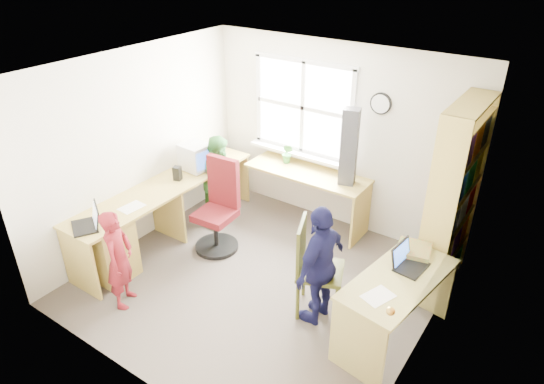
# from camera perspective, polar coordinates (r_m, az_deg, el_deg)

# --- Properties ---
(room) EXTENTS (3.64, 3.44, 2.44)m
(room) POSITION_cam_1_polar(r_m,az_deg,el_deg) (4.99, -0.89, 0.97)
(room) COLOR #484039
(room) RESTS_ON ground
(l_desk) EXTENTS (2.38, 2.95, 0.75)m
(l_desk) POSITION_cam_1_polar(r_m,az_deg,el_deg) (5.91, -13.52, -3.68)
(l_desk) COLOR #CDAF52
(l_desk) RESTS_ON ground
(right_desk) EXTENTS (0.78, 1.35, 0.74)m
(right_desk) POSITION_cam_1_polar(r_m,az_deg,el_deg) (4.74, 14.45, -11.67)
(right_desk) COLOR tan
(right_desk) RESTS_ON ground
(bookshelf) EXTENTS (0.30, 1.02, 2.10)m
(bookshelf) POSITION_cam_1_polar(r_m,az_deg,el_deg) (5.41, 20.46, -1.28)
(bookshelf) COLOR #CDAF52
(bookshelf) RESTS_ON ground
(swivel_chair) EXTENTS (0.58, 0.58, 1.16)m
(swivel_chair) POSITION_cam_1_polar(r_m,az_deg,el_deg) (5.96, -6.28, -2.24)
(swivel_chair) COLOR black
(swivel_chair) RESTS_ON ground
(wooden_chair) EXTENTS (0.59, 0.59, 1.05)m
(wooden_chair) POSITION_cam_1_polar(r_m,az_deg,el_deg) (4.93, 4.83, -8.48)
(wooden_chair) COLOR #464818
(wooden_chair) RESTS_ON ground
(crt_monitor) EXTENTS (0.38, 0.35, 0.35)m
(crt_monitor) POSITION_cam_1_polar(r_m,az_deg,el_deg) (6.38, -9.01, 4.12)
(crt_monitor) COLOR silver
(crt_monitor) RESTS_ON l_desk
(laptop_left) EXTENTS (0.44, 0.42, 0.24)m
(laptop_left) POSITION_cam_1_polar(r_m,az_deg,el_deg) (5.48, -20.71, -3.32)
(laptop_left) COLOR black
(laptop_left) RESTS_ON l_desk
(laptop_right) EXTENTS (0.30, 0.35, 0.22)m
(laptop_right) POSITION_cam_1_polar(r_m,az_deg,el_deg) (4.75, 15.61, -7.85)
(laptop_right) COLOR black
(laptop_right) RESTS_ON right_desk
(speaker_a) EXTENTS (0.11, 0.11, 0.18)m
(speaker_a) POSITION_cam_1_polar(r_m,az_deg,el_deg) (6.18, -11.07, 2.17)
(speaker_a) COLOR black
(speaker_a) RESTS_ON l_desk
(speaker_b) EXTENTS (0.10, 0.10, 0.20)m
(speaker_b) POSITION_cam_1_polar(r_m,az_deg,el_deg) (6.51, -7.72, 3.94)
(speaker_b) COLOR black
(speaker_b) RESTS_ON l_desk
(cd_tower) EXTENTS (0.23, 0.22, 0.96)m
(cd_tower) POSITION_cam_1_polar(r_m,az_deg,el_deg) (5.90, 9.06, 5.23)
(cd_tower) COLOR black
(cd_tower) RESTS_ON l_desk
(game_box) EXTENTS (0.37, 0.37, 0.06)m
(game_box) POSITION_cam_1_polar(r_m,az_deg,el_deg) (4.96, 16.34, -6.55)
(game_box) COLOR red
(game_box) RESTS_ON right_desk
(paper_a) EXTENTS (0.21, 0.29, 0.00)m
(paper_a) POSITION_cam_1_polar(r_m,az_deg,el_deg) (5.72, -16.18, -1.73)
(paper_a) COLOR white
(paper_a) RESTS_ON l_desk
(paper_b) EXTENTS (0.27, 0.32, 0.00)m
(paper_b) POSITION_cam_1_polar(r_m,az_deg,el_deg) (4.37, 12.37, -11.88)
(paper_b) COLOR white
(paper_b) RESTS_ON right_desk
(potted_plant) EXTENTS (0.17, 0.14, 0.28)m
(potted_plant) POSITION_cam_1_polar(r_m,az_deg,el_deg) (6.50, 1.84, 4.55)
(potted_plant) COLOR #307936
(potted_plant) RESTS_ON l_desk
(person_red) EXTENTS (0.42, 0.48, 1.11)m
(person_red) POSITION_cam_1_polar(r_m,az_deg,el_deg) (5.24, -17.54, -7.54)
(person_red) COLOR maroon
(person_red) RESTS_ON ground
(person_green) EXTENTS (0.61, 0.70, 1.24)m
(person_green) POSITION_cam_1_polar(r_m,az_deg,el_deg) (6.42, -6.02, 1.39)
(person_green) COLOR #31752F
(person_green) RESTS_ON ground
(person_navy) EXTENTS (0.35, 0.78, 1.30)m
(person_navy) POSITION_cam_1_polar(r_m,az_deg,el_deg) (4.79, 5.72, -8.56)
(person_navy) COLOR #14143F
(person_navy) RESTS_ON ground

